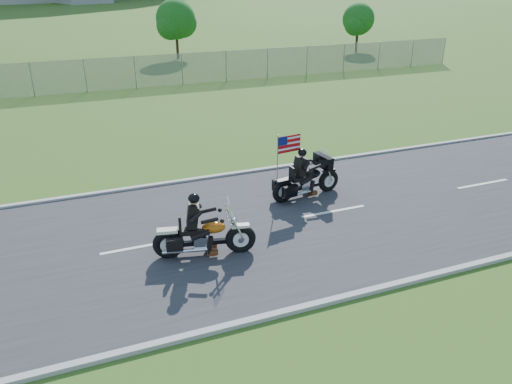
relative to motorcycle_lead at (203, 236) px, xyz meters
name	(u,v)px	position (x,y,z in m)	size (l,w,h in m)	color
ground	(211,235)	(0.50, 0.99, -0.58)	(420.00, 420.00, 0.00)	#335119
road	(211,234)	(0.50, 0.99, -0.56)	(120.00, 8.00, 0.04)	#28282B
curb_north	(179,182)	(0.50, 5.04, -0.53)	(120.00, 0.18, 0.12)	#9E9B93
curb_south	(264,318)	(0.50, -3.06, -0.53)	(120.00, 0.18, 0.12)	#9E9B93
fence	(32,79)	(-4.50, 20.99, 0.42)	(60.00, 0.03, 2.00)	gray
tree_fence_near	(176,21)	(6.54, 31.03, 2.39)	(3.52, 3.28, 4.75)	#382316
tree_fence_far	(358,21)	(22.54, 29.02, 2.06)	(3.08, 2.87, 4.20)	#382316
motorcycle_lead	(203,236)	(0.00, 0.00, 0.00)	(2.72, 1.05, 1.84)	black
motorcycle_follow	(306,181)	(4.20, 2.35, 0.02)	(2.60, 0.96, 2.18)	black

